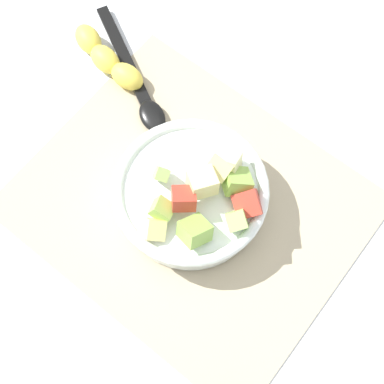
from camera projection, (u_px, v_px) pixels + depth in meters
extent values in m
plane|color=silver|center=(191.00, 204.00, 0.79)|extent=(2.40, 2.40, 0.00)
cube|color=tan|center=(191.00, 204.00, 0.79)|extent=(0.45, 0.38, 0.01)
cylinder|color=white|center=(192.00, 196.00, 0.76)|extent=(0.19, 0.19, 0.05)
torus|color=white|center=(192.00, 189.00, 0.74)|extent=(0.21, 0.21, 0.02)
cube|color=#BC3828|center=(184.00, 199.00, 0.70)|extent=(0.04, 0.05, 0.03)
cube|color=beige|center=(230.00, 162.00, 0.73)|extent=(0.04, 0.04, 0.04)
cube|color=#E5D684|center=(218.00, 168.00, 0.72)|extent=(0.03, 0.04, 0.04)
cube|color=#9EC656|center=(162.00, 209.00, 0.71)|extent=(0.04, 0.03, 0.03)
cube|color=beige|center=(202.00, 182.00, 0.71)|extent=(0.05, 0.05, 0.03)
cube|color=#E5D684|center=(155.00, 229.00, 0.71)|extent=(0.04, 0.04, 0.04)
cube|color=#BC3828|center=(247.00, 205.00, 0.72)|extent=(0.05, 0.05, 0.04)
cube|color=#A3CC6B|center=(238.00, 219.00, 0.71)|extent=(0.04, 0.04, 0.04)
cube|color=#8CB74C|center=(195.00, 231.00, 0.70)|extent=(0.05, 0.05, 0.04)
cube|color=#A3CC6B|center=(161.00, 174.00, 0.72)|extent=(0.03, 0.03, 0.03)
cube|color=#8CB74C|center=(237.00, 182.00, 0.73)|extent=(0.05, 0.05, 0.04)
ellipsoid|color=black|center=(152.00, 116.00, 0.83)|extent=(0.07, 0.06, 0.01)
cube|color=black|center=(124.00, 56.00, 0.87)|extent=(0.18, 0.11, 0.01)
ellipsoid|color=yellow|center=(88.00, 39.00, 0.87)|extent=(0.06, 0.05, 0.04)
ellipsoid|color=yellow|center=(105.00, 59.00, 0.86)|extent=(0.06, 0.04, 0.04)
ellipsoid|color=yellow|center=(127.00, 77.00, 0.84)|extent=(0.06, 0.04, 0.04)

